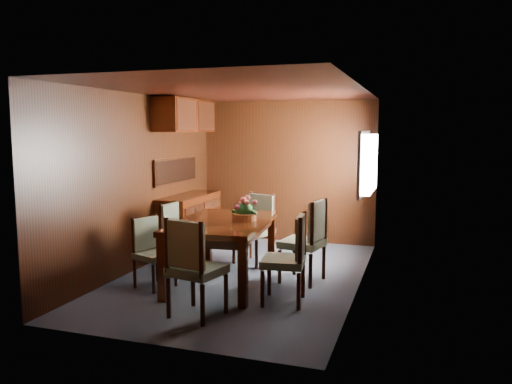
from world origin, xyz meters
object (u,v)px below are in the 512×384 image
(sideboard, at_px, (190,223))
(dining_table, at_px, (223,229))
(chair_head, at_px, (192,263))
(flower_centerpiece, at_px, (244,208))
(chair_left_near, at_px, (151,248))
(chair_right_near, at_px, (290,254))

(sideboard, distance_m, dining_table, 1.79)
(dining_table, bearing_deg, chair_head, -88.01)
(sideboard, relative_size, flower_centerpiece, 4.40)
(flower_centerpiece, bearing_deg, chair_left_near, -156.41)
(sideboard, bearing_deg, chair_head, -63.66)
(flower_centerpiece, bearing_deg, chair_head, -95.09)
(chair_head, height_order, flower_centerpiece, flower_centerpiece)
(sideboard, relative_size, dining_table, 0.78)
(dining_table, height_order, chair_left_near, chair_left_near)
(dining_table, xyz_separation_m, chair_right_near, (0.97, -0.43, -0.13))
(dining_table, xyz_separation_m, flower_centerpiece, (0.26, 0.07, 0.27))
(sideboard, distance_m, chair_head, 2.85)
(dining_table, bearing_deg, sideboard, 124.01)
(chair_left_near, relative_size, flower_centerpiece, 2.71)
(chair_head, xyz_separation_m, flower_centerpiece, (0.11, 1.25, 0.37))
(flower_centerpiece, bearing_deg, chair_right_near, -35.03)
(dining_table, height_order, chair_head, chair_head)
(chair_left_near, relative_size, chair_head, 0.83)
(sideboard, xyz_separation_m, dining_table, (1.12, -1.38, 0.24))
(dining_table, relative_size, chair_left_near, 2.08)
(chair_left_near, height_order, flower_centerpiece, flower_centerpiece)
(dining_table, distance_m, flower_centerpiece, 0.38)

